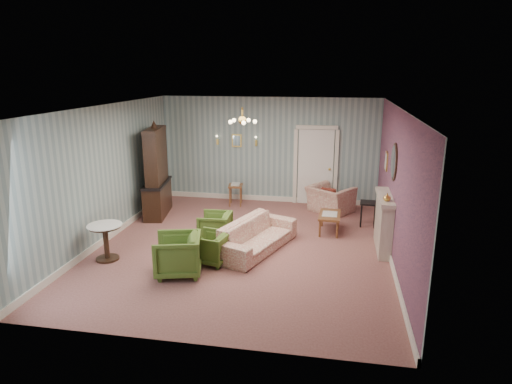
% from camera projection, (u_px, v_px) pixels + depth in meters
% --- Properties ---
extents(floor, '(7.00, 7.00, 0.00)m').
position_uv_depth(floor, '(243.00, 247.00, 9.41)').
color(floor, '#925D55').
rests_on(floor, ground).
extents(ceiling, '(7.00, 7.00, 0.00)m').
position_uv_depth(ceiling, '(242.00, 107.00, 8.64)').
color(ceiling, white).
rests_on(ceiling, ground).
extents(wall_back, '(6.00, 0.00, 6.00)m').
position_uv_depth(wall_back, '(269.00, 150.00, 12.35)').
color(wall_back, gray).
rests_on(wall_back, ground).
extents(wall_front, '(6.00, 0.00, 6.00)m').
position_uv_depth(wall_front, '(186.00, 244.00, 5.71)').
color(wall_front, gray).
rests_on(wall_front, ground).
extents(wall_left, '(0.00, 7.00, 7.00)m').
position_uv_depth(wall_left, '(106.00, 174.00, 9.54)').
color(wall_left, gray).
rests_on(wall_left, ground).
extents(wall_right, '(0.00, 7.00, 7.00)m').
position_uv_depth(wall_right, '(397.00, 187.00, 8.51)').
color(wall_right, gray).
rests_on(wall_right, ground).
extents(wall_right_floral, '(0.00, 7.00, 7.00)m').
position_uv_depth(wall_right_floral, '(396.00, 187.00, 8.51)').
color(wall_right_floral, '#BA5D6A').
rests_on(wall_right_floral, ground).
extents(door, '(1.12, 0.12, 2.16)m').
position_uv_depth(door, '(316.00, 165.00, 12.18)').
color(door, white).
rests_on(door, floor).
extents(olive_chair_a, '(0.93, 0.96, 0.83)m').
position_uv_depth(olive_chair_a, '(178.00, 253.00, 8.06)').
color(olive_chair_a, '#4A6A25').
rests_on(olive_chair_a, floor).
extents(olive_chair_b, '(0.72, 0.75, 0.66)m').
position_uv_depth(olive_chair_b, '(211.00, 246.00, 8.58)').
color(olive_chair_b, '#4A6A25').
rests_on(olive_chair_b, floor).
extents(olive_chair_c, '(0.64, 0.68, 0.68)m').
position_uv_depth(olive_chair_c, '(215.00, 225.00, 9.71)').
color(olive_chair_c, '#4A6A25').
rests_on(olive_chair_c, floor).
extents(sofa_chintz, '(1.33, 2.24, 0.84)m').
position_uv_depth(sofa_chintz, '(256.00, 230.00, 9.15)').
color(sofa_chintz, '#A44B42').
rests_on(sofa_chintz, floor).
extents(wingback_chair, '(1.25, 1.17, 0.92)m').
position_uv_depth(wingback_chair, '(330.00, 195.00, 11.61)').
color(wingback_chair, '#A44B42').
rests_on(wingback_chair, floor).
extents(dresser, '(0.72, 1.48, 2.36)m').
position_uv_depth(dresser, '(156.00, 170.00, 11.19)').
color(dresser, black).
rests_on(dresser, floor).
extents(fireplace, '(0.30, 1.40, 1.16)m').
position_uv_depth(fireplace, '(384.00, 223.00, 9.15)').
color(fireplace, beige).
rests_on(fireplace, floor).
extents(mantel_vase, '(0.15, 0.15, 0.15)m').
position_uv_depth(mantel_vase, '(387.00, 197.00, 8.60)').
color(mantel_vase, gold).
rests_on(mantel_vase, fireplace).
extents(oval_mirror, '(0.04, 0.76, 0.84)m').
position_uv_depth(oval_mirror, '(394.00, 162.00, 8.79)').
color(oval_mirror, white).
rests_on(oval_mirror, wall_right).
extents(framed_print, '(0.04, 0.34, 0.42)m').
position_uv_depth(framed_print, '(386.00, 161.00, 10.14)').
color(framed_print, gold).
rests_on(framed_print, wall_right).
extents(coffee_table, '(0.50, 0.87, 0.44)m').
position_uv_depth(coffee_table, '(329.00, 223.00, 10.21)').
color(coffee_table, brown).
rests_on(coffee_table, floor).
extents(side_table_black, '(0.42, 0.42, 0.59)m').
position_uv_depth(side_table_black, '(368.00, 214.00, 10.60)').
color(side_table_black, black).
rests_on(side_table_black, floor).
extents(pedestal_table, '(0.69, 0.69, 0.73)m').
position_uv_depth(pedestal_table, '(106.00, 242.00, 8.69)').
color(pedestal_table, black).
rests_on(pedestal_table, floor).
extents(nesting_table, '(0.43, 0.52, 0.62)m').
position_uv_depth(nesting_table, '(236.00, 194.00, 12.25)').
color(nesting_table, brown).
rests_on(nesting_table, floor).
extents(gilt_mirror_back, '(0.28, 0.06, 0.36)m').
position_uv_depth(gilt_mirror_back, '(237.00, 141.00, 12.40)').
color(gilt_mirror_back, gold).
rests_on(gilt_mirror_back, wall_back).
extents(sconce_left, '(0.16, 0.12, 0.30)m').
position_uv_depth(sconce_left, '(217.00, 140.00, 12.47)').
color(sconce_left, gold).
rests_on(sconce_left, wall_back).
extents(sconce_right, '(0.16, 0.12, 0.30)m').
position_uv_depth(sconce_right, '(256.00, 141.00, 12.28)').
color(sconce_right, gold).
rests_on(sconce_right, wall_back).
extents(chandelier, '(0.56, 0.56, 0.36)m').
position_uv_depth(chandelier, '(242.00, 121.00, 8.71)').
color(chandelier, gold).
rests_on(chandelier, ceiling).
extents(burgundy_cushion, '(0.41, 0.28, 0.39)m').
position_uv_depth(burgundy_cushion, '(328.00, 196.00, 11.47)').
color(burgundy_cushion, maroon).
rests_on(burgundy_cushion, wingback_chair).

